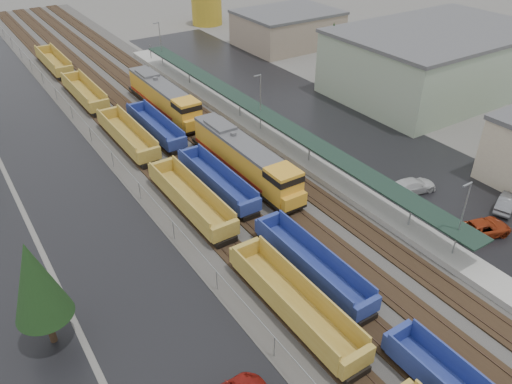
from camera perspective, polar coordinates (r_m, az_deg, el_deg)
ballast_strip at (r=69.30m, az=-10.80°, el=7.72°), size 20.00×160.00×0.08m
trackbed at (r=69.25m, az=-10.81°, el=7.81°), size 14.60×160.00×0.22m
west_parking_lot at (r=65.79m, az=-22.76°, el=4.19°), size 10.00×160.00×0.02m
east_commuter_lot at (r=70.56m, az=6.99°, el=8.51°), size 16.00×100.00×0.02m
station_platform at (r=65.00m, az=0.50°, el=7.26°), size 3.00×80.00×8.00m
chainlink_fence at (r=64.66m, az=-18.07°, el=6.30°), size 0.08×160.04×2.02m
industrial_buildings at (r=79.42m, az=19.96°, el=12.89°), size 32.52×75.30×9.50m
tree_west_near at (r=36.65m, az=-23.93°, el=-9.28°), size 3.96×3.96×9.00m
tree_east at (r=79.60m, az=8.72°, el=16.17°), size 4.40×4.40×10.00m
locomotive_lead at (r=54.38m, az=-1.13°, el=3.76°), size 2.93×19.33×4.38m
locomotive_trail at (r=71.34m, az=-10.39°, el=10.52°), size 2.93×19.33×4.38m
well_string_yellow at (r=50.02m, az=-7.50°, el=-0.85°), size 2.86×116.42×2.53m
well_string_blue at (r=42.23m, az=6.35°, el=-8.19°), size 2.57×77.29×2.28m
storage_tank at (r=117.68m, az=-5.66°, el=20.13°), size 6.65×6.65×6.65m
parked_car_east_b at (r=51.13m, az=24.50°, el=-3.76°), size 3.92×5.88×1.50m
parked_car_east_c at (r=55.21m, az=17.45°, el=0.69°), size 3.23×5.59×1.52m
parked_car_east_e at (r=55.96m, az=26.74°, el=-1.11°), size 3.11×4.80×1.49m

